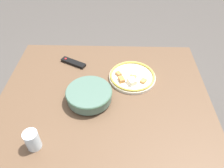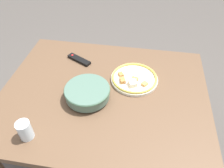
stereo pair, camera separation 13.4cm
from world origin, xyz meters
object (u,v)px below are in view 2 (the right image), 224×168
object	(u,v)px
food_plate	(134,79)
drinking_glass	(25,130)
noodle_bowl	(87,92)
tv_remote	(79,60)

from	to	relation	value
food_plate	drinking_glass	xyz separation A→B (m)	(-0.50, -0.51, 0.04)
drinking_glass	noodle_bowl	bearing A→B (deg)	52.81
noodle_bowl	food_plate	xyz separation A→B (m)	(0.26, 0.20, -0.03)
food_plate	tv_remote	distance (m)	0.44
food_plate	drinking_glass	bearing A→B (deg)	-134.15
noodle_bowl	tv_remote	bearing A→B (deg)	113.74
noodle_bowl	drinking_glass	size ratio (longest dim) A/B	2.52
noodle_bowl	food_plate	distance (m)	0.33
noodle_bowl	food_plate	size ratio (longest dim) A/B	0.89
food_plate	drinking_glass	size ratio (longest dim) A/B	2.84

